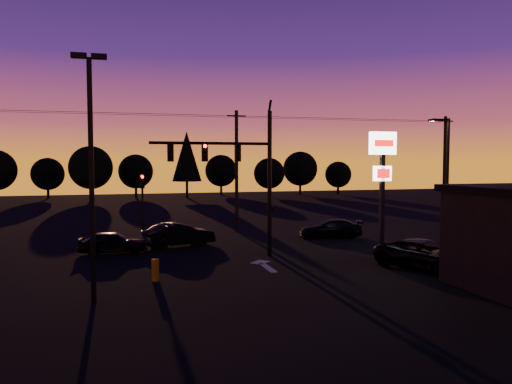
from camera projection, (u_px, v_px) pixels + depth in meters
ground at (264, 273)px, 23.46m from camera, size 120.00×120.00×0.00m
lane_arrow at (264, 265)px, 25.19m from camera, size 1.20×3.10×0.01m
traffic_signal_mast at (241, 167)px, 26.96m from camera, size 6.79×0.52×8.58m
secondary_signal at (142, 197)px, 32.98m from camera, size 0.30×0.31×4.35m
parking_lot_light at (91, 161)px, 18.23m from camera, size 1.25×0.30×9.14m
pylon_sign at (382, 168)px, 26.47m from camera, size 1.50×0.28×6.80m
streetlight at (446, 174)px, 32.19m from camera, size 1.55×0.35×8.00m
utility_pole_1 at (237, 170)px, 37.17m from camera, size 1.40×0.26×9.00m
utility_pole_2 at (444, 169)px, 41.99m from camera, size 1.40×0.26×9.00m
power_wires at (236, 116)px, 36.92m from camera, size 36.00×1.22×0.07m
bollard at (155, 270)px, 21.85m from camera, size 0.32×0.32×0.97m
tree_1 at (48, 174)px, 69.91m from camera, size 4.54×4.54×5.71m
tree_2 at (91, 168)px, 66.66m from camera, size 5.77×5.78×7.26m
tree_3 at (136, 171)px, 72.15m from camera, size 4.95×4.95×6.22m
tree_4 at (187, 156)px, 71.00m from camera, size 4.18×4.18×9.50m
tree_5 at (221, 171)px, 77.55m from camera, size 4.95×4.95×6.22m
tree_6 at (269, 173)px, 73.41m from camera, size 4.54×4.54×5.71m
tree_7 at (300, 169)px, 77.86m from camera, size 5.36×5.36×6.74m
tree_8 at (338, 175)px, 78.57m from camera, size 4.12×4.12×5.19m
car_left at (112, 242)px, 28.40m from camera, size 3.86×1.81×1.28m
car_mid at (179, 234)px, 30.76m from camera, size 4.67×2.76×1.45m
car_right at (331, 229)px, 34.20m from camera, size 4.57×2.68×1.24m
suv_parked at (427, 255)px, 24.27m from camera, size 4.33×5.55×1.40m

